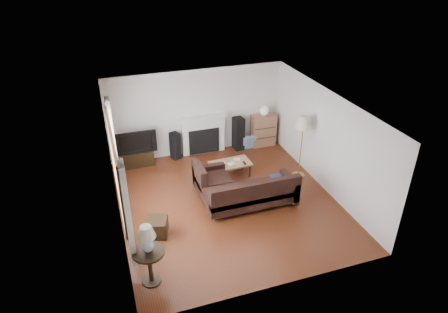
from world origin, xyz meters
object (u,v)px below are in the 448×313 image
object	(u,v)px
floor_lamp	(301,147)
side_table	(150,267)
sectional_sofa	(251,191)
tv_stand	(137,158)
bookshelf	(263,130)
coffee_table	(230,170)

from	to	relation	value
floor_lamp	side_table	size ratio (longest dim) A/B	2.37
sectional_sofa	floor_lamp	world-z (taller)	floor_lamp
tv_stand	bookshelf	distance (m)	3.79
tv_stand	coffee_table	world-z (taller)	tv_stand
tv_stand	coffee_table	bearing A→B (deg)	-31.91
tv_stand	bookshelf	bearing A→B (deg)	0.45
tv_stand	floor_lamp	world-z (taller)	floor_lamp
bookshelf	coffee_table	world-z (taller)	bookshelf
side_table	coffee_table	bearing A→B (deg)	49.37
sectional_sofa	coffee_table	distance (m)	1.37
sectional_sofa	coffee_table	bearing A→B (deg)	91.06
bookshelf	sectional_sofa	world-z (taller)	bookshelf
tv_stand	side_table	bearing A→B (deg)	-94.65
sectional_sofa	side_table	size ratio (longest dim) A/B	3.25
floor_lamp	bookshelf	bearing A→B (deg)	95.49
coffee_table	sectional_sofa	bearing A→B (deg)	-91.84
floor_lamp	sectional_sofa	bearing A→B (deg)	-154.14
tv_stand	coffee_table	distance (m)	2.63
sectional_sofa	side_table	bearing A→B (deg)	-147.63
sectional_sofa	bookshelf	bearing A→B (deg)	61.35
tv_stand	floor_lamp	distance (m)	4.46
coffee_table	floor_lamp	world-z (taller)	floor_lamp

